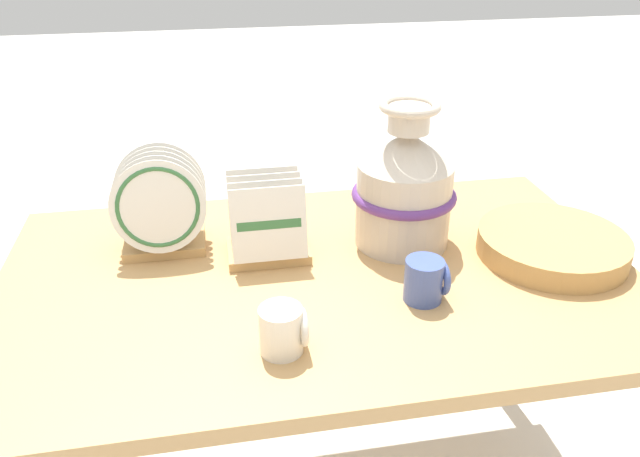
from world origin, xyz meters
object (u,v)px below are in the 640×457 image
at_px(ceramic_vase, 404,186).
at_px(dish_rack_square_plates, 267,229).
at_px(dish_rack_round_plates, 160,209).
at_px(mug_cream_glaze, 284,330).
at_px(wicker_charger_stack, 552,245).
at_px(mug_cobalt_glaze, 426,280).

distance_m(ceramic_vase, dish_rack_square_plates, 0.33).
xyz_separation_m(dish_rack_round_plates, mug_cream_glaze, (0.23, -0.42, -0.06)).
bearing_deg(wicker_charger_stack, mug_cream_glaze, -160.51).
distance_m(dish_rack_round_plates, mug_cream_glaze, 0.48).
relative_size(dish_rack_square_plates, mug_cobalt_glaze, 2.08).
distance_m(dish_rack_round_plates, wicker_charger_stack, 0.90).
bearing_deg(mug_cobalt_glaze, mug_cream_glaze, -159.85).
height_order(dish_rack_round_plates, mug_cream_glaze, dish_rack_round_plates).
bearing_deg(dish_rack_square_plates, mug_cream_glaze, -91.36).
bearing_deg(dish_rack_square_plates, mug_cobalt_glaze, -38.63).
bearing_deg(mug_cream_glaze, ceramic_vase, 47.22).
bearing_deg(mug_cobalt_glaze, ceramic_vase, 84.50).
distance_m(ceramic_vase, wicker_charger_stack, 0.36).
distance_m(dish_rack_square_plates, mug_cobalt_glaze, 0.38).
xyz_separation_m(dish_rack_square_plates, mug_cobalt_glaze, (0.30, -0.24, -0.02)).
bearing_deg(dish_rack_round_plates, ceramic_vase, -6.98).
xyz_separation_m(wicker_charger_stack, mug_cream_glaze, (-0.65, -0.23, 0.02)).
relative_size(wicker_charger_stack, mug_cream_glaze, 3.73).
relative_size(dish_rack_round_plates, mug_cobalt_glaze, 2.58).
distance_m(ceramic_vase, mug_cream_glaze, 0.49).
height_order(dish_rack_square_plates, mug_cobalt_glaze, dish_rack_square_plates).
distance_m(wicker_charger_stack, mug_cream_glaze, 0.69).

